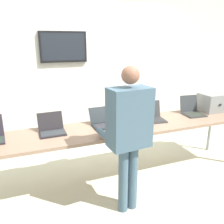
# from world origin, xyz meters

# --- Properties ---
(ground) EXTENTS (8.00, 8.00, 0.04)m
(ground) POSITION_xyz_m (0.00, 0.00, -0.02)
(ground) COLOR beige
(back_wall) EXTENTS (8.00, 0.11, 2.79)m
(back_wall) POSITION_xyz_m (-0.01, 1.13, 1.40)
(back_wall) COLOR silver
(back_wall) RESTS_ON ground
(workbench) EXTENTS (3.79, 0.70, 0.79)m
(workbench) POSITION_xyz_m (0.00, 0.00, 0.74)
(workbench) COLOR #95735F
(workbench) RESTS_ON ground
(equipment_box) EXTENTS (0.39, 0.33, 0.29)m
(equipment_box) POSITION_xyz_m (1.65, 0.13, 0.93)
(equipment_box) COLOR gray
(equipment_box) RESTS_ON workbench
(laptop_station_1) EXTENTS (0.32, 0.33, 0.23)m
(laptop_station_1) POSITION_xyz_m (-0.92, 0.10, 0.84)
(laptop_station_1) COLOR #252225
(laptop_station_1) RESTS_ON workbench
(laptop_station_2) EXTENTS (0.34, 0.36, 0.22)m
(laptop_station_2) POSITION_xyz_m (-0.23, 0.12, 0.84)
(laptop_station_2) COLOR #1F2629
(laptop_station_2) RESTS_ON workbench
(laptop_station_3) EXTENTS (0.34, 0.35, 0.26)m
(laptop_station_3) POSITION_xyz_m (0.51, 0.08, 0.84)
(laptop_station_3) COLOR #373939
(laptop_station_3) RESTS_ON workbench
(laptop_station_4) EXTENTS (0.33, 0.36, 0.28)m
(laptop_station_4) POSITION_xyz_m (1.23, 0.10, 0.85)
(laptop_station_4) COLOR #36393D
(laptop_station_4) RESTS_ON workbench
(person) EXTENTS (0.47, 0.61, 1.66)m
(person) POSITION_xyz_m (-0.20, -0.62, 1.01)
(person) COLOR #445E72
(person) RESTS_ON ground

